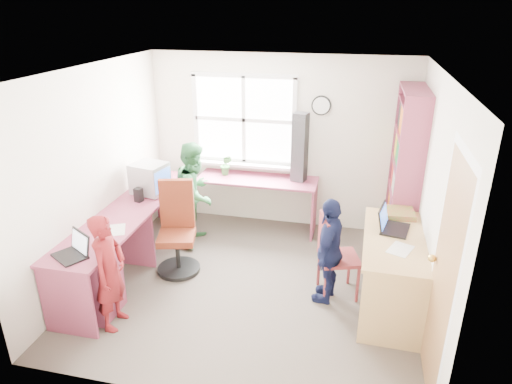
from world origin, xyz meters
TOP-DOWN VIEW (x-y plane):
  - room at (0.01, 0.10)m, footprint 3.64×3.44m
  - l_desk at (-1.31, -0.28)m, footprint 2.38×2.95m
  - right_desk at (1.52, -0.04)m, footprint 0.68×1.41m
  - bookshelf at (1.65, 1.19)m, footprint 0.30×1.02m
  - swivel_chair at (-0.94, 0.16)m, footprint 0.62×0.62m
  - wooden_chair at (0.90, 0.03)m, footprint 0.51×0.51m
  - crt_monitor at (-1.46, 0.62)m, footprint 0.47×0.43m
  - laptop_left at (-1.51, -0.98)m, footprint 0.42×0.40m
  - laptop_right at (1.46, 0.15)m, footprint 0.37×0.41m
  - speaker_a at (-1.49, 0.34)m, footprint 0.10×0.10m
  - speaker_b at (-1.46, 0.75)m, footprint 0.09×0.09m
  - cd_tower at (0.31, 1.49)m, footprint 0.22×0.21m
  - game_box at (1.58, 0.51)m, footprint 0.34×0.34m
  - paper_a at (-1.39, -0.41)m, footprint 0.29×0.33m
  - paper_b at (1.54, -0.27)m, footprint 0.29×0.33m
  - potted_plant at (-0.71, 1.47)m, footprint 0.17×0.14m
  - person_red at (-1.17, -0.97)m, footprint 0.30×0.45m
  - person_green at (-0.95, 0.86)m, footprint 0.56×0.70m
  - person_navy at (0.86, -0.06)m, footprint 0.41×0.73m

SIDE VIEW (x-z plane):
  - l_desk at x=-1.31m, z-range 0.08..0.83m
  - swivel_chair at x=-0.94m, z-range -0.08..1.02m
  - wooden_chair at x=0.90m, z-range 0.04..0.98m
  - right_desk at x=1.52m, z-range 0.18..0.99m
  - person_navy at x=0.86m, z-range 0.00..1.18m
  - person_red at x=-1.17m, z-range 0.00..1.20m
  - person_green at x=-0.95m, z-range 0.00..1.38m
  - paper_a at x=-1.39m, z-range 0.75..0.75m
  - laptop_left at x=-1.51m, z-range 0.69..0.91m
  - paper_b at x=1.54m, z-range 0.81..0.81m
  - speaker_a at x=-1.49m, z-range 0.75..0.92m
  - game_box at x=1.58m, z-range 0.81..0.87m
  - speaker_b at x=-1.46m, z-range 0.75..0.93m
  - laptop_right at x=1.46m, z-range 0.74..0.99m
  - potted_plant at x=-0.71m, z-range 0.75..1.04m
  - crt_monitor at x=-1.46m, z-range 0.75..1.15m
  - bookshelf at x=1.65m, z-range -0.05..2.05m
  - cd_tower at x=0.31m, z-range 0.75..1.68m
  - room at x=0.01m, z-range 0.00..2.44m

